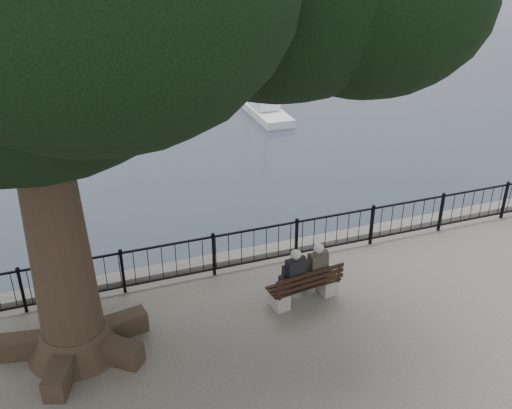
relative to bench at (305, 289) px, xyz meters
name	(u,v)px	position (x,y,z in m)	size (l,w,h in m)	color
harbor	(249,273)	(-0.51, 2.08, -0.79)	(260.00, 260.00, 1.20)	#605D59
railing	(256,245)	(-0.51, 1.58, 0.27)	(22.06, 0.06, 1.00)	black
bench	(305,289)	(0.00, 0.00, 0.00)	(1.63, 0.66, 0.84)	gray
person_left	(292,277)	(-0.27, 0.06, 0.32)	(0.41, 0.69, 1.33)	black
person_right	(314,271)	(0.25, 0.12, 0.32)	(0.41, 0.69, 1.33)	#2B2820
sailboat_c	(263,108)	(4.74, 15.14, -1.01)	(1.32, 4.66, 8.36)	white
sailboat_d	(245,63)	(6.88, 24.04, -1.00)	(3.30, 5.56, 9.59)	white
sailboat_f	(117,46)	(0.25, 31.70, -0.97)	(3.84, 5.88, 11.27)	white
sailboat_g	(178,38)	(4.84, 33.32, -1.01)	(2.72, 5.61, 9.29)	white
sailboat_h	(19,34)	(-6.12, 38.68, -0.90)	(1.97, 6.18, 14.32)	white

